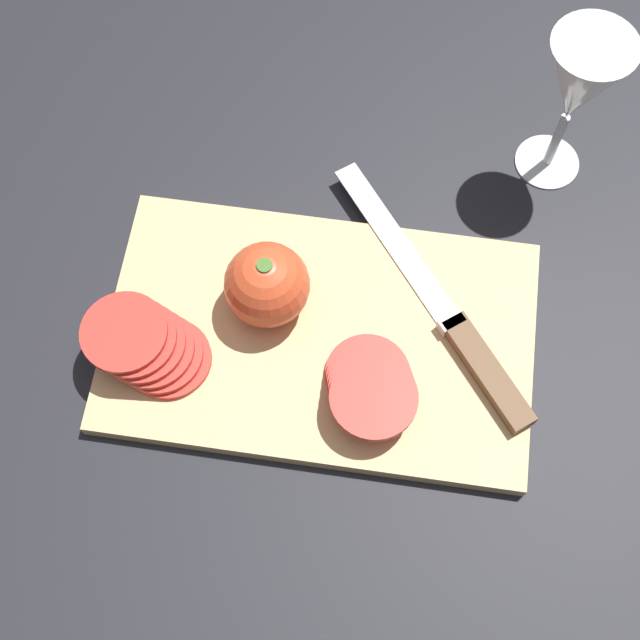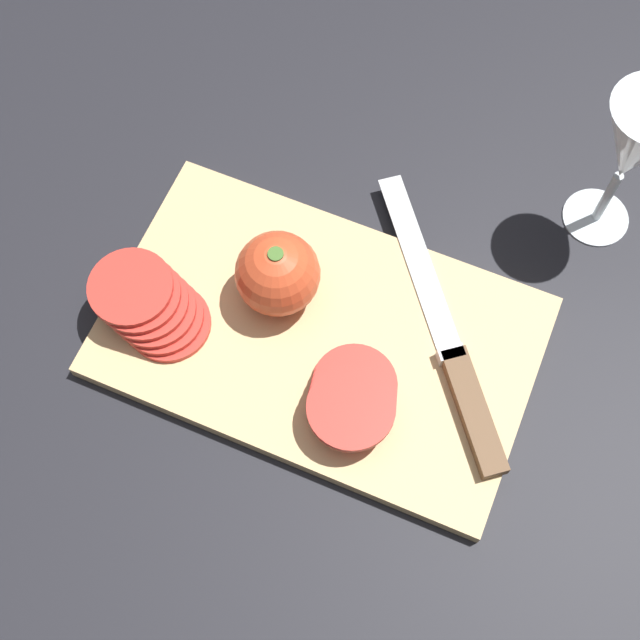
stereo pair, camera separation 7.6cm
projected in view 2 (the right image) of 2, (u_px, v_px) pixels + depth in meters
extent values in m
plane|color=black|center=(257.00, 291.00, 0.83)|extent=(3.00, 3.00, 0.00)
cube|color=tan|center=(320.00, 337.00, 0.80)|extent=(0.38, 0.23, 0.02)
cylinder|color=silver|center=(596.00, 217.00, 0.85)|extent=(0.06, 0.06, 0.00)
cylinder|color=silver|center=(607.00, 197.00, 0.82)|extent=(0.01, 0.01, 0.07)
cone|color=silver|center=(637.00, 144.00, 0.74)|extent=(0.07, 0.07, 0.10)
cone|color=beige|center=(627.00, 162.00, 0.77)|extent=(0.03, 0.03, 0.04)
sphere|color=#DB4C28|center=(279.00, 271.00, 0.77)|extent=(0.08, 0.08, 0.08)
cylinder|color=#47702D|center=(277.00, 252.00, 0.74)|extent=(0.01, 0.01, 0.01)
cube|color=silver|center=(419.00, 262.00, 0.82)|extent=(0.13, 0.16, 0.00)
cube|color=silver|center=(452.00, 351.00, 0.78)|extent=(0.03, 0.02, 0.01)
cube|color=brown|center=(473.00, 411.00, 0.76)|extent=(0.09, 0.10, 0.01)
cylinder|color=red|center=(355.00, 385.00, 0.77)|extent=(0.07, 0.07, 0.01)
cylinder|color=red|center=(354.00, 390.00, 0.76)|extent=(0.07, 0.07, 0.01)
cylinder|color=red|center=(353.00, 396.00, 0.75)|extent=(0.07, 0.07, 0.01)
cylinder|color=red|center=(352.00, 402.00, 0.74)|extent=(0.07, 0.07, 0.01)
cylinder|color=red|center=(351.00, 408.00, 0.73)|extent=(0.07, 0.07, 0.01)
cylinder|color=red|center=(169.00, 323.00, 0.79)|extent=(0.07, 0.07, 0.01)
cylinder|color=red|center=(162.00, 316.00, 0.79)|extent=(0.07, 0.07, 0.01)
cylinder|color=red|center=(154.00, 309.00, 0.78)|extent=(0.07, 0.07, 0.01)
cylinder|color=red|center=(146.00, 302.00, 0.78)|extent=(0.07, 0.07, 0.01)
cylinder|color=red|center=(138.00, 295.00, 0.77)|extent=(0.07, 0.07, 0.01)
cylinder|color=red|center=(130.00, 287.00, 0.77)|extent=(0.07, 0.07, 0.01)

